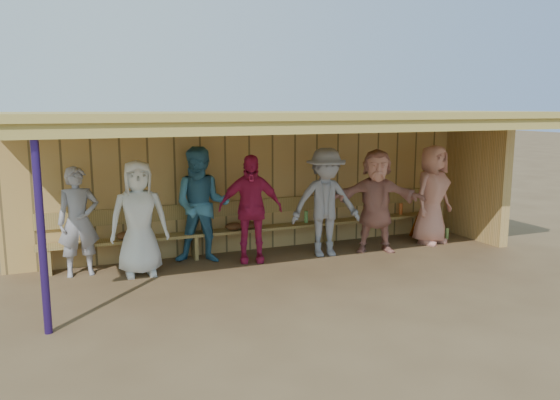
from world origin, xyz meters
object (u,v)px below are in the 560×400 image
(player_a, at_px, (79,222))
(player_b, at_px, (139,218))
(player_d, at_px, (250,209))
(player_c, at_px, (202,205))
(player_e, at_px, (326,202))
(bench, at_px, (264,222))
(player_f, at_px, (376,201))
(player_h, at_px, (432,195))

(player_a, relative_size, player_b, 0.95)
(player_b, bearing_deg, player_d, 5.22)
(player_c, relative_size, player_e, 1.03)
(player_a, xyz_separation_m, bench, (3.14, 0.31, -0.32))
(player_f, bearing_deg, player_b, -158.26)
(player_b, xyz_separation_m, player_e, (3.16, -0.08, 0.05))
(player_h, height_order, bench, player_h)
(player_e, bearing_deg, bench, 151.01)
(player_a, bearing_deg, player_h, -6.52)
(player_a, distance_m, player_c, 1.93)
(player_b, height_order, player_e, player_e)
(player_h, distance_m, bench, 3.24)
(player_b, xyz_separation_m, bench, (2.28, 0.63, -0.37))
(player_c, xyz_separation_m, player_d, (0.76, -0.26, -0.07))
(player_a, relative_size, player_h, 0.90)
(player_b, relative_size, player_f, 0.97)
(player_e, height_order, player_h, player_e)
(player_a, height_order, player_h, player_h)
(player_f, bearing_deg, player_c, -165.10)
(player_b, distance_m, player_d, 1.83)
(player_d, distance_m, player_f, 2.31)
(player_e, height_order, player_f, player_e)
(player_e, bearing_deg, player_d, -176.24)
(player_d, xyz_separation_m, player_e, (1.33, -0.15, 0.04))
(bench, bearing_deg, player_f, -23.50)
(player_c, distance_m, player_e, 2.13)
(player_b, bearing_deg, player_f, 0.79)
(player_b, relative_size, player_h, 0.95)
(player_a, relative_size, bench, 0.22)
(player_a, height_order, player_e, player_e)
(player_f, bearing_deg, bench, -179.39)
(player_d, bearing_deg, bench, 66.78)
(player_f, xyz_separation_m, bench, (-1.84, 0.80, -0.40))
(player_b, bearing_deg, bench, 18.60)
(player_d, bearing_deg, player_b, -162.34)
(player_d, height_order, player_h, player_h)
(player_f, relative_size, bench, 0.24)
(player_e, bearing_deg, player_h, 10.59)
(player_c, distance_m, player_f, 3.10)
(player_h, xyz_separation_m, bench, (-3.14, 0.69, -0.41))
(player_c, height_order, player_f, player_c)
(player_d, height_order, player_f, player_f)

